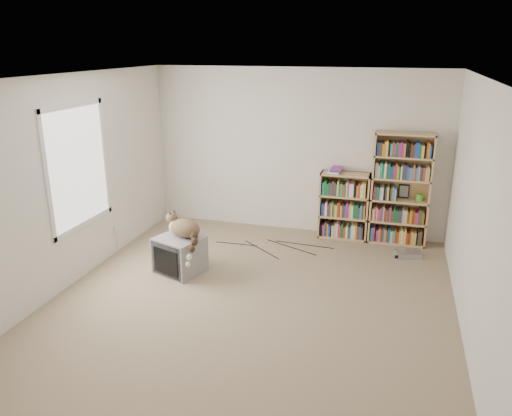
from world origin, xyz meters
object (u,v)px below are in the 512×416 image
(crt_tv, at_px, (180,255))
(bookcase_tall, at_px, (400,191))
(cat, at_px, (185,232))
(bookcase_short, at_px, (344,208))
(dvd_player, at_px, (408,254))

(crt_tv, relative_size, bookcase_tall, 0.42)
(cat, height_order, bookcase_tall, bookcase_tall)
(bookcase_short, height_order, dvd_player, bookcase_short)
(crt_tv, xyz_separation_m, bookcase_short, (1.88, 1.83, 0.23))
(cat, distance_m, dvd_player, 3.09)
(crt_tv, relative_size, cat, 1.12)
(bookcase_tall, relative_size, dvd_player, 4.88)
(bookcase_tall, distance_m, bookcase_short, 0.85)
(dvd_player, bearing_deg, bookcase_short, 133.73)
(dvd_player, bearing_deg, bookcase_tall, 90.30)
(bookcase_tall, bearing_deg, cat, -144.59)
(bookcase_short, distance_m, dvd_player, 1.17)
(cat, xyz_separation_m, bookcase_short, (1.78, 1.83, -0.10))
(cat, height_order, bookcase_short, bookcase_short)
(crt_tv, height_order, dvd_player, crt_tv)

